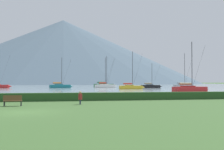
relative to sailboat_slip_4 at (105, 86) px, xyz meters
The scene contains 14 objects.
ground_plane 77.19m from the sailboat_slip_4, 103.44° to the right, with size 1000.00×1000.00×0.00m, color #3D602D.
harbor_water 64.48m from the sailboat_slip_4, 106.16° to the left, with size 320.00×246.00×0.00m, color #8C9EA3.
hedge_line 66.54m from the sailboat_slip_4, 105.65° to the right, with size 80.00×1.20×0.89m, color #284C23.
sailboat_slip_4 is the anchor object (origin of this frame).
sailboat_slip_5 16.10m from the sailboat_slip_4, 25.56° to the right, with size 7.29×2.31×8.40m.
sailboat_slip_6 12.57m from the sailboat_slip_4, 83.40° to the left, with size 9.00×2.68×11.88m.
sailboat_slip_8 28.01m from the sailboat_slip_4, ahead, with size 8.01×2.82×12.27m.
sailboat_slip_9 15.84m from the sailboat_slip_4, behind, with size 8.21×3.64×10.40m.
sailboat_slip_10 20.60m from the sailboat_slip_4, 78.35° to the right, with size 7.40×2.20×10.76m.
sailboat_slip_11 44.35m from the sailboat_slip_4, 75.99° to the right, with size 8.16×3.10×10.40m.
park_bench_under_tree 72.60m from the sailboat_slip_4, 105.52° to the right, with size 1.55×0.50×0.95m.
person_seated_viewer 70.52m from the sailboat_slip_4, 101.06° to the right, with size 0.36×0.57×1.25m.
distant_hill_west_ridge 242.56m from the sailboat_slip_4, 93.37° to the left, with size 326.27×326.27×77.60m, color #4C6070.
distant_hill_central_peak 242.06m from the sailboat_slip_4, 91.05° to the left, with size 182.36×182.36×41.56m, color #4C6070.
Camera 1 is at (2.73, -19.49, 2.13)m, focal length 43.17 mm.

